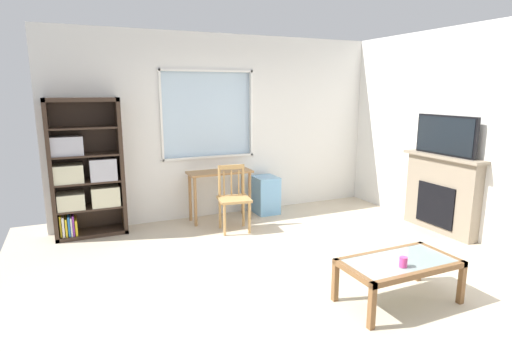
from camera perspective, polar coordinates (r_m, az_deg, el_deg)
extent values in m
cube|color=beige|center=(4.53, 6.38, -13.41)|extent=(6.03, 5.96, 0.02)
cube|color=silver|center=(6.52, -4.60, -1.20)|extent=(5.03, 0.12, 0.90)
cube|color=silver|center=(6.38, -4.91, 16.70)|extent=(5.03, 0.12, 0.52)
cube|color=silver|center=(6.02, -20.56, 7.61)|extent=(1.58, 0.12, 1.30)
cube|color=silver|center=(7.00, 6.93, 8.75)|extent=(2.05, 0.12, 1.30)
cube|color=silver|center=(6.30, -6.82, 8.43)|extent=(1.39, 0.02, 1.30)
cube|color=white|center=(6.30, -6.49, 2.61)|extent=(1.45, 0.06, 0.03)
cube|color=white|center=(6.23, -6.77, 14.24)|extent=(1.45, 0.06, 0.03)
cube|color=white|center=(6.06, -12.98, 8.08)|extent=(0.03, 0.06, 1.30)
cube|color=white|center=(6.48, -0.68, 8.60)|extent=(0.03, 0.06, 1.30)
cube|color=silver|center=(5.88, 28.98, 4.95)|extent=(0.12, 5.16, 2.72)
cube|color=#38281E|center=(5.84, -26.46, 0.65)|extent=(0.05, 0.38, 1.82)
cube|color=#38281E|center=(5.86, -18.16, 1.34)|extent=(0.05, 0.38, 1.82)
cube|color=#38281E|center=(5.75, -23.00, 9.69)|extent=(0.90, 0.38, 0.05)
cube|color=#38281E|center=(6.05, -21.65, -7.25)|extent=(0.90, 0.38, 0.05)
cube|color=#38281E|center=(6.01, -22.37, 1.30)|extent=(0.90, 0.02, 1.82)
cube|color=#38281E|center=(5.95, -21.90, -4.02)|extent=(0.85, 0.36, 0.02)
cube|color=#38281E|center=(5.87, -22.17, -0.69)|extent=(0.85, 0.36, 0.02)
cube|color=#38281E|center=(5.81, -22.44, 2.71)|extent=(0.85, 0.36, 0.02)
cube|color=#38281E|center=(5.77, -22.71, 6.18)|extent=(0.85, 0.36, 0.02)
cube|color=beige|center=(5.91, -24.18, -3.14)|extent=(0.33, 0.32, 0.21)
cube|color=beige|center=(5.91, -20.09, -2.55)|extent=(0.35, 0.32, 0.26)
cube|color=beige|center=(5.83, -24.47, 0.34)|extent=(0.35, 0.32, 0.23)
cube|color=#B2B2BC|center=(5.84, -20.39, 0.95)|extent=(0.33, 0.33, 0.29)
cube|color=#B2B2BC|center=(5.78, -24.67, 3.82)|extent=(0.38, 0.28, 0.24)
cube|color=yellow|center=(5.98, -25.35, -6.12)|extent=(0.02, 0.24, 0.28)
cube|color=white|center=(5.98, -25.06, -6.16)|extent=(0.03, 0.28, 0.26)
cube|color=yellow|center=(5.99, -24.71, -6.27)|extent=(0.02, 0.27, 0.23)
cube|color=#286BB2|center=(5.98, -24.40, -6.11)|extent=(0.03, 0.28, 0.26)
cube|color=white|center=(5.98, -24.13, -6.17)|extent=(0.02, 0.29, 0.25)
cube|color=purple|center=(5.98, -23.90, -6.05)|extent=(0.02, 0.28, 0.27)
cube|color=yellow|center=(5.99, -23.57, -6.30)|extent=(0.03, 0.29, 0.21)
cube|color=#A37547|center=(6.08, -5.04, 0.55)|extent=(0.94, 0.38, 0.03)
cylinder|color=#A37547|center=(5.92, -8.38, -3.56)|extent=(0.04, 0.04, 0.72)
cylinder|color=#A37547|center=(6.19, -0.87, -2.75)|extent=(0.04, 0.04, 0.72)
cylinder|color=#A37547|center=(6.18, -9.09, -2.92)|extent=(0.04, 0.04, 0.72)
cylinder|color=#A37547|center=(6.44, -1.85, -2.18)|extent=(0.04, 0.04, 0.72)
cube|color=tan|center=(5.65, -3.04, -3.22)|extent=(0.47, 0.45, 0.04)
cylinder|color=tan|center=(5.53, -4.36, -6.10)|extent=(0.04, 0.04, 0.43)
cylinder|color=tan|center=(5.60, -0.93, -5.82)|extent=(0.04, 0.04, 0.43)
cylinder|color=tan|center=(5.83, -5.00, -5.16)|extent=(0.04, 0.04, 0.43)
cylinder|color=tan|center=(5.90, -1.75, -4.91)|extent=(0.04, 0.04, 0.43)
cylinder|color=tan|center=(5.71, -5.08, -0.76)|extent=(0.04, 0.04, 0.45)
cylinder|color=tan|center=(5.79, -1.78, -0.56)|extent=(0.04, 0.04, 0.45)
cube|color=tan|center=(5.71, -3.45, 1.25)|extent=(0.36, 0.09, 0.06)
cylinder|color=tan|center=(5.73, -4.44, -1.01)|extent=(0.02, 0.02, 0.35)
cylinder|color=tan|center=(5.75, -3.42, -0.95)|extent=(0.02, 0.02, 0.35)
cylinder|color=tan|center=(5.78, -2.40, -0.89)|extent=(0.02, 0.02, 0.35)
cube|color=#72ADDB|center=(6.51, 1.32, -2.61)|extent=(0.35, 0.40, 0.58)
cube|color=gray|center=(6.17, 24.21, -2.40)|extent=(0.18, 1.11, 1.02)
cube|color=black|center=(6.13, 23.51, -3.68)|extent=(0.03, 0.61, 0.56)
cube|color=gray|center=(6.05, 24.50, 2.45)|extent=(0.26, 1.21, 0.04)
cube|color=black|center=(6.02, 24.73, 5.12)|extent=(0.05, 0.94, 0.53)
cube|color=black|center=(6.00, 24.55, 5.11)|extent=(0.01, 0.89, 0.48)
cube|color=#8C9E99|center=(4.02, 19.22, -11.06)|extent=(0.97, 0.46, 0.02)
cube|color=brown|center=(3.86, 21.84, -12.46)|extent=(1.07, 0.05, 0.05)
cube|color=brown|center=(4.20, 16.80, -10.13)|extent=(1.07, 0.05, 0.05)
cube|color=brown|center=(3.71, 13.31, -12.88)|extent=(0.05, 0.56, 0.05)
cube|color=brown|center=(4.37, 24.15, -9.79)|extent=(0.05, 0.56, 0.05)
cube|color=brown|center=(3.63, 15.69, -17.23)|extent=(0.05, 0.05, 0.36)
cube|color=brown|center=(4.30, 26.50, -13.31)|extent=(0.05, 0.05, 0.36)
cube|color=brown|center=(3.98, 10.88, -14.24)|extent=(0.05, 0.05, 0.36)
cube|color=brown|center=(4.60, 21.55, -11.21)|extent=(0.05, 0.05, 0.36)
cylinder|color=#DB3D84|center=(3.87, 19.67, -11.10)|extent=(0.07, 0.07, 0.09)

